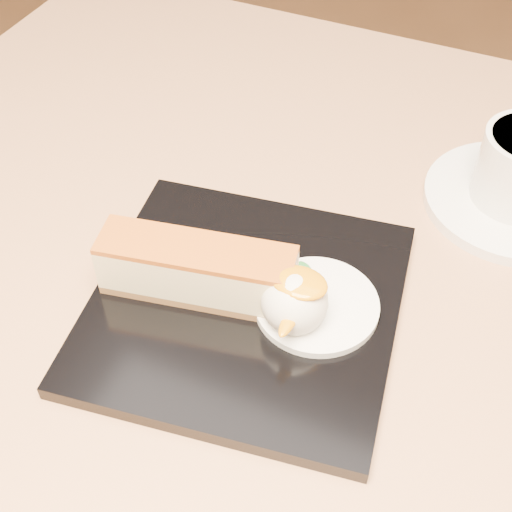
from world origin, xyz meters
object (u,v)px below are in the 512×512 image
at_px(dessert_plate, 245,306).
at_px(cheesecake, 197,270).
at_px(ice_cream_scoop, 295,302).
at_px(table, 244,387).

height_order(dessert_plate, cheesecake, cheesecake).
bearing_deg(cheesecake, ice_cream_scoop, -10.82).
height_order(dessert_plate, ice_cream_scoop, ice_cream_scoop).
xyz_separation_m(table, cheesecake, (-0.02, -0.04, 0.19)).
distance_m(table, ice_cream_scoop, 0.20).
distance_m(table, cheesecake, 0.19).
height_order(table, dessert_plate, dessert_plate).
bearing_deg(ice_cream_scoop, cheesecake, 180.00).
relative_size(dessert_plate, ice_cream_scoop, 4.72).
distance_m(dessert_plate, ice_cream_scoop, 0.05).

